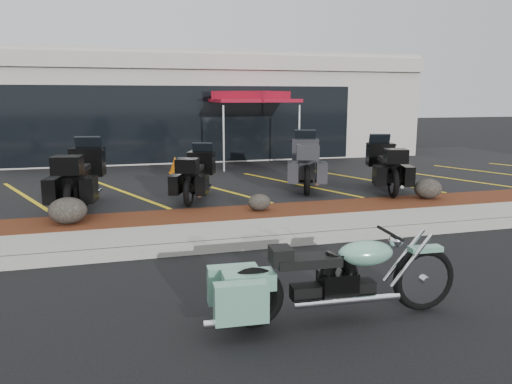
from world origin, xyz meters
name	(u,v)px	position (x,y,z in m)	size (l,w,h in m)	color
ground	(286,264)	(0.00, 0.00, 0.00)	(90.00, 90.00, 0.00)	black
curb	(269,242)	(0.00, 0.90, 0.07)	(24.00, 0.25, 0.15)	gray
sidewalk	(257,231)	(0.00, 1.60, 0.07)	(24.00, 1.20, 0.15)	gray
mulch_bed	(241,216)	(0.00, 2.80, 0.08)	(24.00, 1.20, 0.16)	#3E1D0E
upper_lot	(198,176)	(0.00, 8.20, 0.07)	(26.00, 9.60, 0.15)	black
dealership_building	(173,107)	(0.00, 14.47, 2.01)	(18.00, 8.16, 4.00)	#A39F93
boulder_left	(68,211)	(-3.25, 2.74, 0.40)	(0.69, 0.57, 0.49)	black
boulder_mid	(259,202)	(0.39, 2.84, 0.33)	(0.47, 0.39, 0.34)	black
boulder_right	(428,189)	(4.40, 2.97, 0.39)	(0.64, 0.53, 0.45)	black
hero_cruiser	(424,270)	(0.96, -1.98, 0.50)	(2.82, 0.72, 0.99)	#6DA990
touring_black_front	(90,168)	(-2.95, 4.94, 0.86)	(2.46, 0.94, 1.43)	black
touring_black_mid	(203,168)	(-0.38, 5.03, 0.76)	(2.10, 0.80, 1.22)	black
touring_grey	(305,156)	(2.50, 5.75, 0.86)	(2.46, 0.94, 1.43)	#2D2E33
touring_black_rear	(379,160)	(4.20, 4.86, 0.82)	(2.31, 0.88, 1.35)	black
traffic_cone	(175,165)	(-0.67, 8.42, 0.40)	(0.35, 0.35, 0.50)	orange
popup_canopy	(252,98)	(2.07, 9.62, 2.38)	(2.96, 2.96, 2.46)	silver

